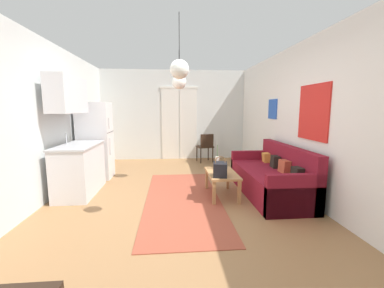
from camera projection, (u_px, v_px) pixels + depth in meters
ground_plane at (178, 211)px, 3.79m from camera, size 4.85×8.26×0.10m
wall_back at (174, 115)px, 7.42m from camera, size 4.45×0.13×2.65m
wall_right at (319, 121)px, 3.79m from camera, size 0.12×7.86×2.65m
wall_left at (21, 123)px, 3.41m from camera, size 0.12×7.86×2.65m
area_rug at (183, 199)px, 4.16m from camera, size 1.23×3.12×0.01m
couch at (273, 179)px, 4.38m from camera, size 0.85×2.01×0.87m
coffee_table at (222, 176)px, 4.29m from camera, size 0.49×0.88×0.42m
bamboo_vase at (217, 163)px, 4.53m from camera, size 0.08×0.08×0.45m
handbag at (220, 169)px, 4.02m from camera, size 0.27×0.31×0.33m
refrigerator at (96, 141)px, 5.37m from camera, size 0.68×0.59×1.66m
kitchen_counter at (77, 150)px, 4.36m from camera, size 0.60×1.22×2.07m
accent_chair at (205, 146)px, 7.00m from camera, size 0.50×0.48×0.82m
pendant_lamp_near at (179, 69)px, 3.00m from camera, size 0.24×0.24×0.78m
pendant_lamp_far at (179, 82)px, 4.86m from camera, size 0.29×0.29×0.76m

